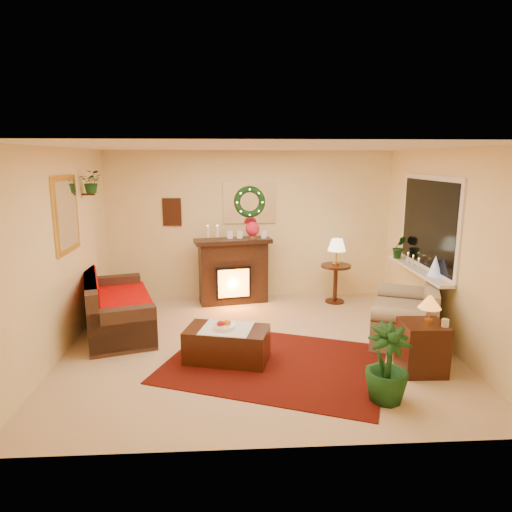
{
  "coord_description": "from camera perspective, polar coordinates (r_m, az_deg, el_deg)",
  "views": [
    {
      "loc": [
        -0.37,
        -5.75,
        2.46
      ],
      "look_at": [
        0.0,
        0.35,
        1.15
      ],
      "focal_mm": 32.0,
      "sensor_mm": 36.0,
      "label": 1
    }
  ],
  "objects": [
    {
      "name": "gold_mirror",
      "position": [
        6.45,
        -22.64,
        4.85
      ],
      "size": [
        0.03,
        0.84,
        1.0
      ],
      "primitive_type": "cube",
      "color": "gold",
      "rests_on": "wall_left"
    },
    {
      "name": "lamp_cream",
      "position": [
        7.88,
        10.03,
        0.35
      ],
      "size": [
        0.31,
        0.31,
        0.47
      ],
      "primitive_type": "cone",
      "color": "#FFF2B5",
      "rests_on": "side_table_round"
    },
    {
      "name": "wall_left",
      "position": [
        6.24,
        -23.36,
        0.39
      ],
      "size": [
        4.5,
        4.5,
        0.0
      ],
      "primitive_type": "plane",
      "color": "#EFD88C",
      "rests_on": "ground"
    },
    {
      "name": "floor",
      "position": [
        6.26,
        0.2,
        -11.02
      ],
      "size": [
        5.0,
        5.0,
        0.0
      ],
      "primitive_type": "plane",
      "color": "beige",
      "rests_on": "ground"
    },
    {
      "name": "window_glass",
      "position": [
        6.97,
        20.66,
        3.82
      ],
      "size": [
        0.02,
        1.7,
        1.22
      ],
      "primitive_type": "cube",
      "color": "black",
      "rests_on": "wall_right"
    },
    {
      "name": "ceiling",
      "position": [
        5.76,
        0.22,
        13.5
      ],
      "size": [
        5.0,
        5.0,
        0.0
      ],
      "primitive_type": "plane",
      "color": "white",
      "rests_on": "ground"
    },
    {
      "name": "sofa",
      "position": [
        6.95,
        -16.95,
        -5.43
      ],
      "size": [
        1.39,
        2.1,
        0.83
      ],
      "primitive_type": "cube",
      "rotation": [
        0.0,
        0.0,
        0.3
      ],
      "color": "brown",
      "rests_on": "floor"
    },
    {
      "name": "end_table_square",
      "position": [
        5.78,
        20.01,
        -10.94
      ],
      "size": [
        0.5,
        0.5,
        0.6
      ],
      "primitive_type": "cube",
      "rotation": [
        0.0,
        0.0,
        -0.03
      ],
      "color": "#401910",
      "rests_on": "floor"
    },
    {
      "name": "wall_art",
      "position": [
        8.09,
        -10.45,
        5.44
      ],
      "size": [
        0.32,
        0.03,
        0.48
      ],
      "primitive_type": "cube",
      "color": "#381E11",
      "rests_on": "wall_back"
    },
    {
      "name": "fireplace",
      "position": [
        7.88,
        -2.86,
        -1.95
      ],
      "size": [
        1.2,
        0.57,
        1.05
      ],
      "primitive_type": "cube",
      "rotation": [
        0.0,
        0.0,
        0.19
      ],
      "color": "black",
      "rests_on": "floor"
    },
    {
      "name": "poinsettia",
      "position": [
        7.69,
        -0.44,
        3.42
      ],
      "size": [
        0.24,
        0.24,
        0.24
      ],
      "primitive_type": "sphere",
      "color": "red",
      "rests_on": "fireplace"
    },
    {
      "name": "hanging_plant",
      "position": [
        7.1,
        -19.75,
        7.44
      ],
      "size": [
        0.33,
        0.28,
        0.36
      ],
      "primitive_type": "imported",
      "color": "#194719",
      "rests_on": "wall_left"
    },
    {
      "name": "floor_palm",
      "position": [
        4.94,
        16.11,
        -12.41
      ],
      "size": [
        1.56,
        1.56,
        2.44
      ],
      "primitive_type": "imported",
      "rotation": [
        0.0,
        0.0,
        0.16
      ],
      "color": "#133614",
      "rests_on": "floor"
    },
    {
      "name": "window_sill",
      "position": [
        7.05,
        19.59,
        -1.64
      ],
      "size": [
        0.22,
        1.86,
        0.04
      ],
      "primitive_type": "cube",
      "color": "white",
      "rests_on": "wall_right"
    },
    {
      "name": "mini_tree",
      "position": [
        6.62,
        21.49,
        -1.14
      ],
      "size": [
        0.18,
        0.18,
        0.28
      ],
      "primitive_type": "cone",
      "color": "silver",
      "rests_on": "window_sill"
    },
    {
      "name": "side_table_round",
      "position": [
        8.04,
        9.88,
        -3.48
      ],
      "size": [
        0.66,
        0.66,
        0.67
      ],
      "primitive_type": "cylinder",
      "rotation": [
        0.0,
        0.0,
        0.34
      ],
      "color": "#412C1A",
      "rests_on": "floor"
    },
    {
      "name": "fruit_bowl",
      "position": [
        5.62,
        -4.02,
        -8.86
      ],
      "size": [
        0.26,
        0.26,
        0.06
      ],
      "primitive_type": "cylinder",
      "color": "white",
      "rests_on": "coffee_table"
    },
    {
      "name": "coffee_table",
      "position": [
        5.74,
        -3.65,
        -10.99
      ],
      "size": [
        1.1,
        0.78,
        0.42
      ],
      "primitive_type": "cube",
      "rotation": [
        0.0,
        0.0,
        -0.24
      ],
      "color": "#402411",
      "rests_on": "floor"
    },
    {
      "name": "lamp_tiffany",
      "position": [
        5.6,
        20.83,
        -6.54
      ],
      "size": [
        0.26,
        0.26,
        0.38
      ],
      "primitive_type": "cone",
      "color": "orange",
      "rests_on": "end_table_square"
    },
    {
      "name": "wall_right",
      "position": [
        6.53,
        22.68,
        0.92
      ],
      "size": [
        4.5,
        4.5,
        0.0
      ],
      "primitive_type": "plane",
      "color": "#EFD88C",
      "rests_on": "ground"
    },
    {
      "name": "red_throw",
      "position": [
        7.1,
        -16.83,
        -4.85
      ],
      "size": [
        0.87,
        1.42,
        0.02
      ],
      "primitive_type": "cube",
      "color": "red",
      "rests_on": "sofa"
    },
    {
      "name": "window_frame",
      "position": [
        6.97,
        20.78,
        3.82
      ],
      "size": [
        0.03,
        1.86,
        1.36
      ],
      "primitive_type": "cube",
      "color": "white",
      "rests_on": "wall_right"
    },
    {
      "name": "loveseat",
      "position": [
        6.7,
        18.1,
        -6.25
      ],
      "size": [
        1.28,
        1.6,
        0.81
      ],
      "primitive_type": "cube",
      "rotation": [
        0.0,
        0.0,
        -0.39
      ],
      "color": "slate",
      "rests_on": "floor"
    },
    {
      "name": "wreath",
      "position": [
        7.98,
        -0.8,
        6.77
      ],
      "size": [
        0.55,
        0.11,
        0.55
      ],
      "primitive_type": "torus",
      "rotation": [
        1.57,
        0.0,
        0.0
      ],
      "color": "#194719",
      "rests_on": "wall_back"
    },
    {
      "name": "mantel_candle_b",
      "position": [
        7.71,
        -4.83,
        3.09
      ],
      "size": [
        0.06,
        0.06,
        0.18
      ],
      "primitive_type": "cylinder",
      "color": "beige",
      "rests_on": "fireplace"
    },
    {
      "name": "sill_plant",
      "position": [
        7.63,
        17.46,
        1.15
      ],
      "size": [
        0.26,
        0.21,
        0.48
      ],
      "primitive_type": "imported",
      "color": "#1E6124",
      "rests_on": "window_sill"
    },
    {
      "name": "mantel_candle_a",
      "position": [
        7.7,
        -6.04,
        3.06
      ],
      "size": [
        0.06,
        0.06,
        0.18
      ],
      "primitive_type": "cylinder",
      "color": "white",
      "rests_on": "fireplace"
    },
    {
      "name": "mantel_mirror",
      "position": [
        8.02,
        -0.81,
        6.66
      ],
      "size": [
        0.92,
        0.02,
        0.72
      ],
      "primitive_type": "cube",
      "color": "white",
      "rests_on": "wall_back"
    },
    {
      "name": "wall_back",
      "position": [
        8.09,
        -0.81,
        3.85
      ],
      "size": [
        5.0,
        5.0,
        0.0
      ],
      "primitive_type": "plane",
      "color": "#EFD88C",
      "rests_on": "ground"
    },
    {
      "name": "area_rug",
      "position": [
        5.74,
        2.35,
        -13.23
      ],
      "size": [
        3.09,
        2.73,
        0.01
      ],
      "primitive_type": "cube",
      "rotation": [
        0.0,
        0.0,
        -0.37
      ],
      "color": "#490505",
      "rests_on": "floor"
    },
    {
      "name": "wall_front",
      "position": [
        3.7,
        2.44,
        -6.14
      ],
      "size": [
        5.0,
        5.0,
        0.0
      ],
      "primitive_type": "plane",
      "color": "#EFD88C",
      "rests_on": "ground"
    }
  ]
}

